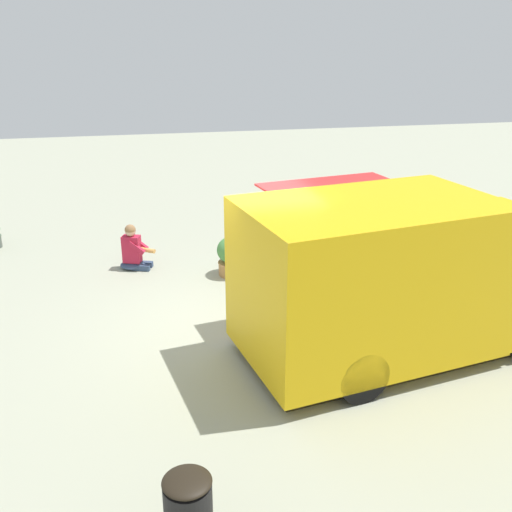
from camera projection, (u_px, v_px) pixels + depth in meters
The scene contains 4 objects.
ground_plane at pixel (228, 324), 9.63m from camera, with size 40.00×40.00×0.00m, color #9DA089.
food_truck at pixel (404, 280), 8.50m from camera, with size 5.32×3.19×2.36m.
person_customer at pixel (133, 251), 11.78m from camera, with size 0.79×0.59×0.93m.
planter_flowering_far at pixel (233, 256), 11.47m from camera, with size 0.65×0.65×0.79m.
Camera 1 is at (-1.35, -8.51, 4.48)m, focal length 40.93 mm.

